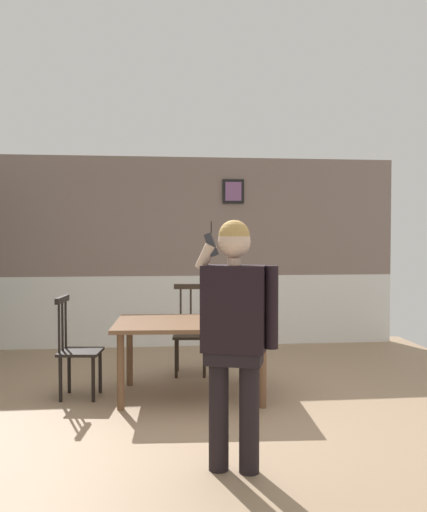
% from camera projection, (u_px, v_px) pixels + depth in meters
% --- Properties ---
extents(ground_plane, '(7.20, 7.20, 0.00)m').
position_uv_depth(ground_plane, '(194.00, 412.00, 5.27)').
color(ground_plane, '#9E7F60').
extents(room_back_partition, '(6.54, 0.17, 2.79)m').
position_uv_depth(room_back_partition, '(178.00, 255.00, 8.44)').
color(room_back_partition, gray).
rests_on(room_back_partition, ground_plane).
extents(dining_table, '(1.60, 1.17, 0.77)m').
position_uv_depth(dining_table, '(192.00, 330.00, 5.79)').
color(dining_table, brown).
rests_on(dining_table, ground_plane).
extents(chair_near_window, '(0.45, 0.45, 1.02)m').
position_uv_depth(chair_near_window, '(77.00, 349.00, 5.74)').
color(chair_near_window, black).
rests_on(chair_near_window, ground_plane).
extents(chair_by_doorway, '(0.44, 0.44, 1.05)m').
position_uv_depth(chair_by_doorway, '(191.00, 332.00, 6.73)').
color(chair_by_doorway, '#2D2319').
rests_on(chair_by_doorway, ground_plane).
extents(person_figure, '(0.57, 0.36, 1.74)m').
position_uv_depth(person_figure, '(235.00, 326.00, 3.91)').
color(person_figure, black).
rests_on(person_figure, ground_plane).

